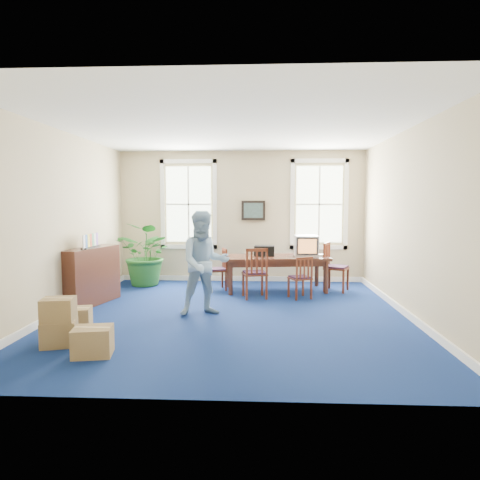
{
  "coord_description": "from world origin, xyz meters",
  "views": [
    {
      "loc": [
        0.49,
        -7.28,
        1.94
      ],
      "look_at": [
        0.1,
        0.6,
        1.25
      ],
      "focal_mm": 32.0,
      "sensor_mm": 36.0,
      "label": 1
    }
  ],
  "objects_px": {
    "crt_tv": "(306,246)",
    "chair_near_left": "(255,273)",
    "potted_plant": "(147,254)",
    "credenza": "(91,276)",
    "conference_table": "(276,273)",
    "cardboard_boxes": "(74,319)",
    "man": "(204,263)"
  },
  "relations": [
    {
      "from": "crt_tv",
      "to": "chair_near_left",
      "type": "xyz_separation_m",
      "value": [
        -1.12,
        -0.82,
        -0.47
      ]
    },
    {
      "from": "crt_tv",
      "to": "potted_plant",
      "type": "relative_size",
      "value": 0.37
    },
    {
      "from": "crt_tv",
      "to": "credenza",
      "type": "relative_size",
      "value": 0.4
    },
    {
      "from": "conference_table",
      "to": "cardboard_boxes",
      "type": "bearing_deg",
      "value": -134.42
    },
    {
      "from": "credenza",
      "to": "man",
      "type": "bearing_deg",
      "value": -1.51
    },
    {
      "from": "crt_tv",
      "to": "man",
      "type": "height_order",
      "value": "man"
    },
    {
      "from": "conference_table",
      "to": "chair_near_left",
      "type": "bearing_deg",
      "value": -127.68
    },
    {
      "from": "cardboard_boxes",
      "to": "man",
      "type": "bearing_deg",
      "value": 45.53
    },
    {
      "from": "chair_near_left",
      "to": "cardboard_boxes",
      "type": "bearing_deg",
      "value": 38.33
    },
    {
      "from": "conference_table",
      "to": "cardboard_boxes",
      "type": "relative_size",
      "value": 1.86
    },
    {
      "from": "chair_near_left",
      "to": "credenza",
      "type": "xyz_separation_m",
      "value": [
        -3.11,
        -0.72,
        0.02
      ]
    },
    {
      "from": "credenza",
      "to": "cardboard_boxes",
      "type": "height_order",
      "value": "credenza"
    },
    {
      "from": "cardboard_boxes",
      "to": "chair_near_left",
      "type": "bearing_deg",
      "value": 50.73
    },
    {
      "from": "credenza",
      "to": "potted_plant",
      "type": "distance_m",
      "value": 2.01
    },
    {
      "from": "credenza",
      "to": "potted_plant",
      "type": "relative_size",
      "value": 0.94
    },
    {
      "from": "chair_near_left",
      "to": "man",
      "type": "bearing_deg",
      "value": 45.74
    },
    {
      "from": "chair_near_left",
      "to": "crt_tv",
      "type": "bearing_deg",
      "value": -156.37
    },
    {
      "from": "conference_table",
      "to": "cardboard_boxes",
      "type": "distance_m",
      "value": 4.74
    },
    {
      "from": "chair_near_left",
      "to": "potted_plant",
      "type": "distance_m",
      "value": 2.81
    },
    {
      "from": "chair_near_left",
      "to": "cardboard_boxes",
      "type": "xyz_separation_m",
      "value": [
        -2.44,
        -2.98,
        -0.17
      ]
    },
    {
      "from": "cardboard_boxes",
      "to": "conference_table",
      "type": "bearing_deg",
      "value": 52.29
    },
    {
      "from": "conference_table",
      "to": "chair_near_left",
      "type": "relative_size",
      "value": 2.16
    },
    {
      "from": "crt_tv",
      "to": "man",
      "type": "bearing_deg",
      "value": -132.38
    },
    {
      "from": "conference_table",
      "to": "potted_plant",
      "type": "relative_size",
      "value": 1.52
    },
    {
      "from": "conference_table",
      "to": "crt_tv",
      "type": "relative_size",
      "value": 4.11
    },
    {
      "from": "man",
      "to": "credenza",
      "type": "height_order",
      "value": "man"
    },
    {
      "from": "crt_tv",
      "to": "man",
      "type": "relative_size",
      "value": 0.3
    },
    {
      "from": "crt_tv",
      "to": "conference_table",
      "type": "bearing_deg",
      "value": -175.85
    },
    {
      "from": "chair_near_left",
      "to": "cardboard_boxes",
      "type": "distance_m",
      "value": 3.86
    },
    {
      "from": "potted_plant",
      "to": "cardboard_boxes",
      "type": "height_order",
      "value": "potted_plant"
    },
    {
      "from": "crt_tv",
      "to": "chair_near_left",
      "type": "relative_size",
      "value": 0.53
    },
    {
      "from": "conference_table",
      "to": "cardboard_boxes",
      "type": "xyz_separation_m",
      "value": [
        -2.9,
        -3.75,
        -0.04
      ]
    }
  ]
}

